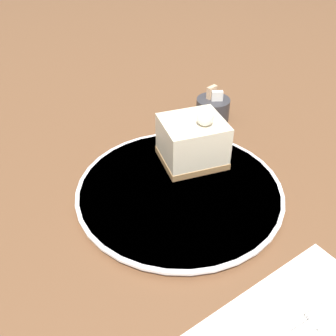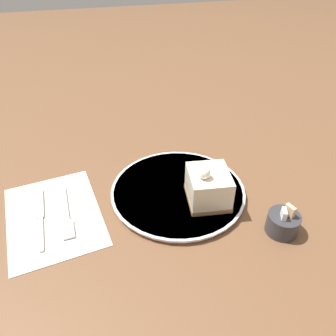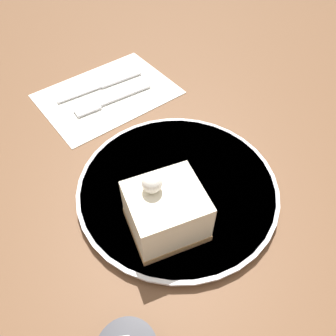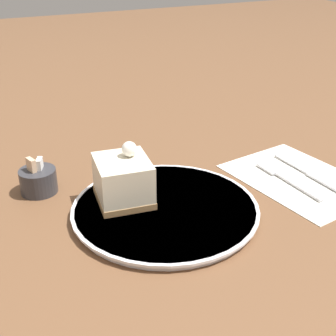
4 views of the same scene
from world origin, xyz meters
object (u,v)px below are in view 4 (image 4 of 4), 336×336
at_px(fork, 284,177).
at_px(sugar_bowl, 38,180).
at_px(plate, 164,209).
at_px(knife, 316,177).
at_px(cake_slice, 123,180).

height_order(fork, sugar_bowl, sugar_bowl).
bearing_deg(fork, plate, 178.33).
distance_m(plate, fork, 0.24).
distance_m(fork, knife, 0.06).
bearing_deg(fork, knife, -28.19).
distance_m(plate, sugar_bowl, 0.22).
xyz_separation_m(plate, knife, (0.29, -0.02, -0.00)).
xyz_separation_m(plate, cake_slice, (-0.05, 0.04, 0.04)).
height_order(cake_slice, fork, cake_slice).
bearing_deg(knife, sugar_bowl, 156.08).
bearing_deg(sugar_bowl, fork, -19.70).
relative_size(cake_slice, fork, 0.65).
bearing_deg(sugar_bowl, cake_slice, -43.45).
bearing_deg(fork, cake_slice, 169.14).
distance_m(fork, sugar_bowl, 0.42).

